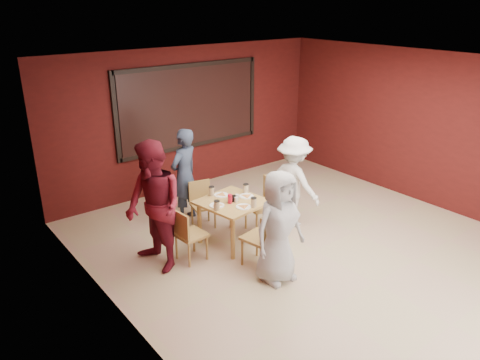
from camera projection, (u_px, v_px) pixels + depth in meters
floor at (314, 250)px, 7.22m from camera, size 7.00×7.00×0.00m
window_blinds at (191, 107)px, 9.15m from camera, size 3.00×0.02×1.50m
dining_table at (232, 206)px, 7.24m from camera, size 1.04×1.04×0.87m
chair_front at (263, 235)px, 6.62m from camera, size 0.50×0.50×0.88m
chair_back at (202, 201)px, 7.88m from camera, size 0.45×0.45×0.77m
chair_left at (187, 233)px, 6.77m from camera, size 0.42×0.42×0.82m
chair_right at (265, 202)px, 7.69m from camera, size 0.49×0.49×0.90m
diner_front at (279, 227)px, 6.22m from camera, size 0.78×0.51×1.59m
diner_back at (184, 175)px, 7.96m from camera, size 0.69×0.57×1.64m
diner_left at (154, 207)px, 6.45m from camera, size 0.75×0.95×1.88m
diner_right at (294, 182)px, 7.78m from camera, size 0.69×1.07×1.55m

